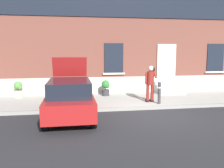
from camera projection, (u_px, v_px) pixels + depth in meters
ground_plane at (150, 115)px, 9.71m from camera, size 80.00×80.00×0.00m
sidewalk at (133, 100)px, 12.43m from camera, size 24.00×3.60×0.15m
curb_edge at (143, 108)px, 10.62m from camera, size 24.00×0.12×0.15m
building_facade at (123, 32)px, 14.37m from camera, size 24.00×1.52×7.50m
entrance_stoop at (168, 89)px, 14.08m from camera, size 1.52×1.28×0.64m
hatchback_car_red at (70, 98)px, 9.22m from camera, size 1.81×4.07×2.34m
bollard_near_person at (159, 92)px, 11.07m from camera, size 0.15×0.15×1.04m
bollard_far_left at (66, 95)px, 10.39m from camera, size 0.15×0.15×1.04m
person_on_phone at (150, 81)px, 11.42m from camera, size 0.51×0.48×1.75m
planter_cream at (18, 89)px, 12.68m from camera, size 0.44×0.44×0.86m
planter_terracotta at (63, 88)px, 12.98m from camera, size 0.44×0.44×0.86m
planter_charcoal at (106, 87)px, 13.16m from camera, size 0.44×0.44×0.86m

